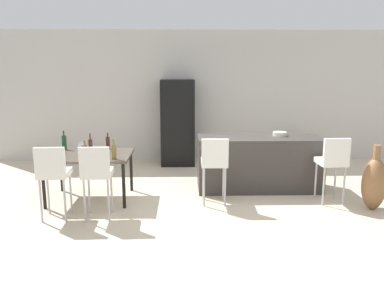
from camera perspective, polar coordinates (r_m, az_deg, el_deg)
ground_plane at (r=6.15m, az=4.57°, el=-8.54°), size 10.00×10.00×0.00m
back_wall at (r=8.74m, az=2.73°, el=7.11°), size 10.00×0.12×2.90m
kitchen_island at (r=6.75m, az=9.87°, el=-2.81°), size 2.10×0.77×0.92m
bar_chair_left at (r=5.84m, az=3.36°, el=-2.45°), size 0.41×0.41×1.05m
bar_chair_middle at (r=6.25m, az=20.24°, el=-2.21°), size 0.42×0.42×1.05m
dining_table at (r=6.28m, az=-15.02°, el=-2.07°), size 1.31×0.96×0.74m
dining_chair_near at (r=5.57m, az=-19.98°, el=-3.80°), size 0.41×0.41×1.05m
dining_chair_far at (r=5.41m, az=-14.03°, el=-3.88°), size 0.42×0.42×1.05m
wine_bottle_right at (r=6.56m, az=-12.40°, el=0.19°), size 0.06×0.06×0.28m
wine_bottle_far at (r=6.22m, az=-14.85°, el=-0.36°), size 0.06×0.06×0.33m
wine_bottle_end at (r=5.82m, az=-11.55°, el=-1.11°), size 0.07×0.07×0.31m
wine_bottle_corner at (r=6.73m, az=-18.48°, el=0.26°), size 0.08×0.08×0.31m
wine_bottle_left at (r=5.97m, az=-15.65°, el=-1.06°), size 0.07×0.07×0.28m
wine_glass_middle at (r=6.40m, az=-16.44°, el=-0.16°), size 0.07×0.07×0.17m
wine_glass_near at (r=6.60m, az=-16.07°, el=0.20°), size 0.07×0.07×0.17m
refrigerator at (r=8.34m, az=-2.13°, el=3.25°), size 0.72×0.68×1.84m
fruit_bowl at (r=6.82m, az=12.93°, el=1.48°), size 0.24×0.24×0.07m
floor_vase at (r=6.31m, az=25.48°, el=-5.28°), size 0.35×0.35×0.98m
potted_plant at (r=8.77m, az=14.82°, el=-0.49°), size 0.40×0.40×0.60m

